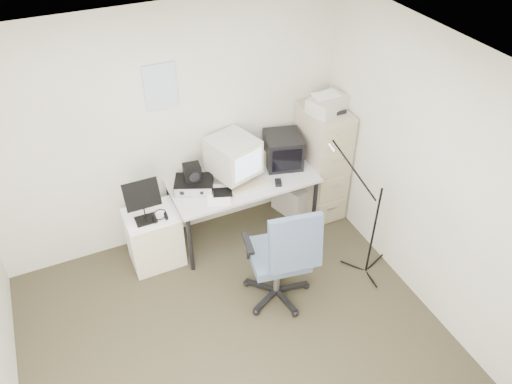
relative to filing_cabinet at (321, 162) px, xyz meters
name	(u,v)px	position (x,y,z in m)	size (l,w,h in m)	color
floor	(244,356)	(-1.58, -1.48, -0.66)	(3.60, 3.60, 0.01)	#322F1F
ceiling	(237,96)	(-1.58, -1.48, 1.85)	(3.60, 3.60, 0.01)	white
wall_back	(168,133)	(-1.58, 0.32, 0.60)	(3.60, 0.02, 2.50)	silver
wall_right	(440,190)	(0.22, -1.48, 0.60)	(0.02, 3.60, 2.50)	silver
wall_calendar	(160,87)	(-1.60, 0.31, 1.10)	(0.30, 0.02, 0.44)	white
filing_cabinet	(321,162)	(0.00, 0.00, 0.00)	(0.40, 0.60, 1.30)	gray
printer	(328,104)	(0.00, -0.02, 0.73)	(0.39, 0.27, 0.15)	beige
desk	(243,206)	(-0.95, -0.03, -0.29)	(1.50, 0.70, 0.73)	#B8B8B8
crt_monitor	(233,160)	(-1.03, 0.03, 0.31)	(0.42, 0.44, 0.46)	beige
crt_tv	(283,150)	(-0.45, 0.06, 0.25)	(0.37, 0.39, 0.34)	black
desk_speaker	(262,159)	(-0.67, 0.11, 0.16)	(0.09, 0.09, 0.16)	beige
keyboard	(250,187)	(-0.94, -0.18, 0.09)	(0.42, 0.15, 0.02)	beige
mouse	(278,183)	(-0.66, -0.25, 0.10)	(0.06, 0.11, 0.03)	black
radio_receiver	(194,184)	(-1.45, 0.03, 0.13)	(0.38, 0.27, 0.11)	black
radio_speaker	(192,173)	(-1.46, 0.04, 0.27)	(0.17, 0.15, 0.17)	black
papers	(219,195)	(-1.27, -0.18, 0.09)	(0.23, 0.31, 0.02)	white
pc_tower	(290,199)	(-0.33, 0.07, -0.46)	(0.18, 0.41, 0.38)	beige
office_chair	(278,253)	(-1.02, -0.98, -0.08)	(0.66, 0.66, 1.14)	slate
side_cart	(154,238)	(-1.94, -0.05, -0.33)	(0.51, 0.41, 0.63)	white
music_stand	(143,201)	(-2.00, -0.13, 0.22)	(0.33, 0.17, 0.48)	black
headphones	(160,217)	(-1.87, -0.19, 0.03)	(0.15, 0.15, 0.03)	black
mic_stand	(376,219)	(-0.04, -1.08, 0.05)	(0.02, 0.02, 1.39)	black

